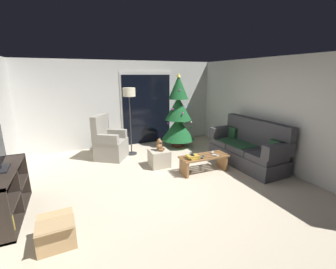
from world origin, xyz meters
TOP-DOWN VIEW (x-y plane):
  - ground_plane at (0.00, 0.00)m, footprint 7.00×7.00m
  - wall_back at (0.00, 3.06)m, footprint 5.72×0.12m
  - wall_right at (2.86, 0.00)m, footprint 0.12×6.00m
  - patio_door_frame at (0.66, 2.99)m, footprint 1.60×0.02m
  - patio_door_glass at (0.66, 2.97)m, footprint 1.50×0.02m
  - couch at (2.32, 0.31)m, footprint 0.86×1.97m
  - coffee_table at (1.11, 0.35)m, footprint 1.10×0.40m
  - remote_graphite at (1.02, 0.26)m, footprint 0.14×0.14m
  - remote_white at (1.34, 0.25)m, footprint 0.13×0.15m
  - remote_silver at (1.40, 0.44)m, footprint 0.14×0.14m
  - book_stack at (0.81, 0.30)m, footprint 0.28×0.23m
  - cell_phone at (0.80, 0.32)m, footprint 0.09×0.15m
  - christmas_tree at (1.38, 2.24)m, footprint 0.97×0.97m
  - armchair at (-0.68, 2.02)m, footprint 0.95×0.95m
  - floor_lamp at (-0.08, 2.11)m, footprint 0.32×0.32m
  - media_shelf at (-2.53, 0.03)m, footprint 0.40×1.40m
  - ottoman at (0.31, 1.03)m, footprint 0.44×0.44m
  - teddy_bear_chestnut at (0.32, 1.02)m, footprint 0.22×0.21m
  - cardboard_box_open_near_shelf at (-1.80, -0.88)m, footprint 0.46×0.50m

SIDE VIEW (x-z plane):
  - ground_plane at x=0.00m, z-range 0.00..0.00m
  - cardboard_box_open_near_shelf at x=-1.80m, z-range -0.02..0.35m
  - ottoman at x=0.31m, z-range 0.00..0.39m
  - coffee_table at x=1.11m, z-range 0.06..0.44m
  - media_shelf at x=-2.53m, z-range -0.02..0.76m
  - remote_graphite at x=1.02m, z-range 0.38..0.40m
  - remote_white at x=1.34m, z-range 0.38..0.40m
  - remote_silver at x=1.40m, z-range 0.38..0.40m
  - couch at x=2.32m, z-range -0.14..0.94m
  - armchair at x=-0.68m, z-range -0.16..0.97m
  - book_stack at x=0.81m, z-range 0.38..0.45m
  - cell_phone at x=0.80m, z-range 0.45..0.46m
  - teddy_bear_chestnut at x=0.32m, z-range 0.37..0.66m
  - christmas_tree at x=1.38m, z-range -0.13..2.03m
  - patio_door_glass at x=0.66m, z-range 0.00..2.10m
  - patio_door_frame at x=0.66m, z-range 0.00..2.20m
  - wall_back at x=0.00m, z-range 0.00..2.50m
  - wall_right at x=2.86m, z-range 0.00..2.50m
  - floor_lamp at x=-0.08m, z-range 0.61..2.40m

